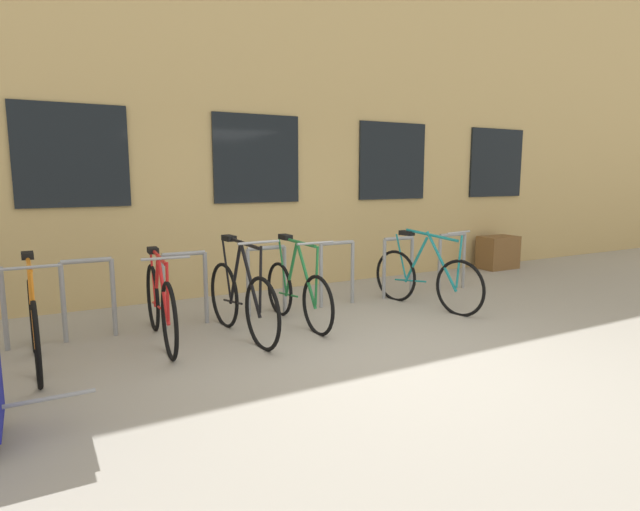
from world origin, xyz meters
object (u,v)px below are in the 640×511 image
object	(u,v)px
bicycle_green	(297,292)
bicycle_black	(242,299)
bicycle_red	(160,304)
bicycle_orange	(34,324)
bicycle_teal	(426,278)
planter_box	(498,252)

from	to	relation	value
bicycle_green	bicycle_black	bearing A→B (deg)	-167.54
bicycle_black	bicycle_green	bearing A→B (deg)	12.46
bicycle_red	bicycle_orange	distance (m)	1.15
bicycle_teal	bicycle_black	xyz separation A→B (m)	(-2.53, -0.04, 0.02)
bicycle_green	bicycle_teal	world-z (taller)	bicycle_teal
bicycle_orange	planter_box	size ratio (longest dim) A/B	2.46
bicycle_orange	planter_box	distance (m)	7.69
bicycle_black	planter_box	bearing A→B (deg)	16.27
bicycle_teal	bicycle_black	distance (m)	2.53
bicycle_red	bicycle_black	size ratio (longest dim) A/B	1.05
bicycle_green	planter_box	bearing A→B (deg)	16.83
bicycle_teal	planter_box	world-z (taller)	bicycle_teal
bicycle_teal	bicycle_red	size ratio (longest dim) A/B	0.97
bicycle_black	bicycle_red	bearing A→B (deg)	164.58
bicycle_red	bicycle_orange	size ratio (longest dim) A/B	1.04
bicycle_orange	bicycle_red	bearing A→B (deg)	8.46
bicycle_green	bicycle_red	bearing A→B (deg)	177.86
bicycle_teal	planter_box	xyz separation A→B (m)	(3.06, 1.60, -0.09)
bicycle_red	bicycle_teal	bearing A→B (deg)	-3.14
bicycle_green	bicycle_teal	xyz separation A→B (m)	(1.80, -0.13, 0.01)
bicycle_red	planter_box	distance (m)	6.55
bicycle_green	bicycle_red	xyz separation A→B (m)	(-1.53, 0.06, 0.02)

